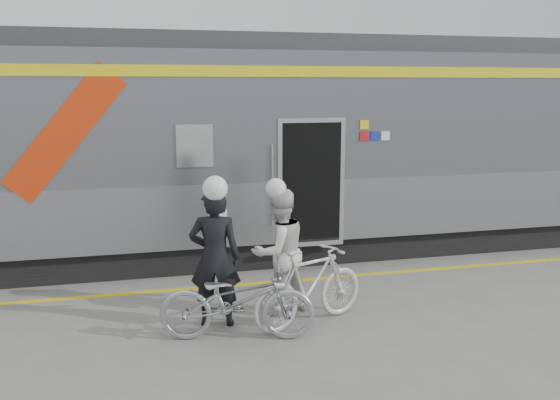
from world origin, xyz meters
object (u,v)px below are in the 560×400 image
object	(u,v)px
bicycle_left	(237,300)
bicycle_right	(310,286)
man	(215,257)
woman	(279,252)

from	to	relation	value
bicycle_left	bicycle_right	world-z (taller)	bicycle_right
bicycle_left	man	bearing A→B (deg)	32.82
bicycle_left	bicycle_right	size ratio (longest dim) A/B	1.10
bicycle_left	woman	size ratio (longest dim) A/B	1.10
man	bicycle_left	xyz separation A→B (m)	(0.20, -0.55, -0.43)
woman	bicycle_right	world-z (taller)	woman
man	bicycle_left	distance (m)	0.72
bicycle_left	woman	xyz separation A→B (m)	(0.75, 0.79, 0.38)
bicycle_left	woman	distance (m)	1.15
man	bicycle_left	size ratio (longest dim) A/B	0.95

